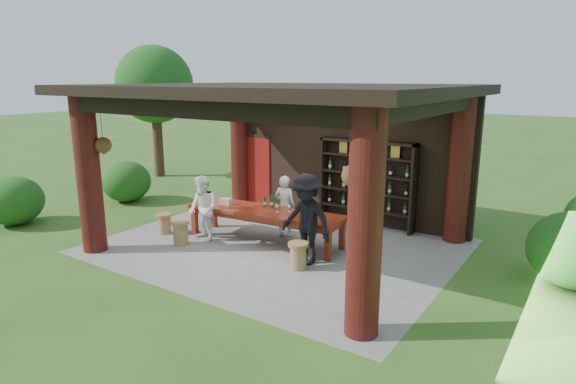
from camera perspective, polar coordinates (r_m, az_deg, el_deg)
The scene contains 15 objects.
ground at distance 10.74m, azimuth -1.19°, elevation -6.39°, with size 90.00×90.00×0.00m, color #2D5119.
pavilion at distance 10.58m, azimuth 0.03°, elevation 5.21°, with size 7.50×6.00×3.60m.
wine_shelf at distance 12.05m, azimuth 9.27°, elevation 0.99°, with size 2.46×0.37×2.16m.
tasting_table at distance 10.83m, azimuth -2.74°, elevation -2.71°, with size 3.75×1.26×0.75m.
stool_near_left at distance 11.01m, azimuth -12.62°, elevation -4.64°, with size 0.41×0.41×0.55m.
stool_near_right at distance 9.42m, azimuth 1.22°, elevation -7.46°, with size 0.40×0.40×0.53m.
stool_far_left at distance 11.89m, azimuth -14.43°, elevation -3.57°, with size 0.37×0.37×0.48m.
host at distance 11.21m, azimuth -0.38°, elevation -1.67°, with size 0.53×0.35×1.45m, color silver.
guest_woman at distance 11.03m, azimuth -10.05°, elevation -1.98°, with size 0.73×0.57×1.50m, color white.
guest_man at distance 9.52m, azimuth 2.16°, elevation -3.24°, with size 1.18×0.68×1.83m, color black.
table_bottles at distance 10.97m, azimuth -2.03°, elevation -1.03°, with size 0.40×0.13×0.31m.
table_glasses at distance 10.42m, azimuth 0.70°, elevation -2.25°, with size 0.77×0.27×0.15m.
napkin_basket at distance 11.34m, azimuth -7.31°, elevation -1.10°, with size 0.26×0.18×0.14m, color #BF6672.
shrubs at distance 10.28m, azimuth 8.64°, elevation -4.23°, with size 14.52×7.52×1.36m.
trees at distance 9.93m, azimuth 20.89°, elevation 10.98°, with size 20.69×9.54×4.80m.
Camera 1 is at (5.79, -8.29, 3.64)m, focal length 30.00 mm.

